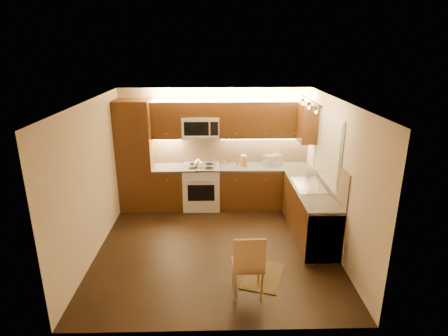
{
  "coord_description": "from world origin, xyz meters",
  "views": [
    {
      "loc": [
        0.0,
        -5.65,
        3.31
      ],
      "look_at": [
        0.15,
        0.55,
        1.25
      ],
      "focal_mm": 29.52,
      "sensor_mm": 36.0,
      "label": 1
    }
  ],
  "objects_px": {
    "knife_block": "(244,160)",
    "stove": "(202,187)",
    "dining_chair": "(248,263)",
    "toaster_oven": "(272,160)",
    "sink": "(310,182)",
    "soap_bottle": "(308,170)",
    "kettle": "(198,162)",
    "microwave": "(201,127)"
  },
  "relations": [
    {
      "from": "sink",
      "to": "knife_block",
      "type": "bearing_deg",
      "value": 132.53
    },
    {
      "from": "kettle",
      "to": "toaster_oven",
      "type": "distance_m",
      "value": 1.57
    },
    {
      "from": "dining_chair",
      "to": "soap_bottle",
      "type": "bearing_deg",
      "value": 58.9
    },
    {
      "from": "stove",
      "to": "kettle",
      "type": "bearing_deg",
      "value": -135.76
    },
    {
      "from": "microwave",
      "to": "knife_block",
      "type": "relative_size",
      "value": 3.36
    },
    {
      "from": "kettle",
      "to": "dining_chair",
      "type": "height_order",
      "value": "kettle"
    },
    {
      "from": "sink",
      "to": "dining_chair",
      "type": "height_order",
      "value": "sink"
    },
    {
      "from": "sink",
      "to": "knife_block",
      "type": "xyz_separation_m",
      "value": [
        -1.11,
        1.21,
        0.04
      ]
    },
    {
      "from": "microwave",
      "to": "dining_chair",
      "type": "height_order",
      "value": "microwave"
    },
    {
      "from": "knife_block",
      "to": "stove",
      "type": "bearing_deg",
      "value": 176.6
    },
    {
      "from": "toaster_oven",
      "to": "dining_chair",
      "type": "relative_size",
      "value": 0.39
    },
    {
      "from": "sink",
      "to": "kettle",
      "type": "bearing_deg",
      "value": 152.67
    },
    {
      "from": "soap_bottle",
      "to": "stove",
      "type": "bearing_deg",
      "value": 169.46
    },
    {
      "from": "toaster_oven",
      "to": "dining_chair",
      "type": "height_order",
      "value": "toaster_oven"
    },
    {
      "from": "sink",
      "to": "soap_bottle",
      "type": "distance_m",
      "value": 0.59
    },
    {
      "from": "stove",
      "to": "knife_block",
      "type": "height_order",
      "value": "knife_block"
    },
    {
      "from": "dining_chair",
      "to": "knife_block",
      "type": "bearing_deg",
      "value": 85.83
    },
    {
      "from": "toaster_oven",
      "to": "knife_block",
      "type": "bearing_deg",
      "value": 160.35
    },
    {
      "from": "sink",
      "to": "toaster_oven",
      "type": "bearing_deg",
      "value": 112.0
    },
    {
      "from": "sink",
      "to": "dining_chair",
      "type": "relative_size",
      "value": 0.9
    },
    {
      "from": "stove",
      "to": "dining_chair",
      "type": "xyz_separation_m",
      "value": [
        0.73,
        -2.95,
        0.02
      ]
    },
    {
      "from": "stove",
      "to": "kettle",
      "type": "relative_size",
      "value": 4.29
    },
    {
      "from": "stove",
      "to": "toaster_oven",
      "type": "bearing_deg",
      "value": 4.27
    },
    {
      "from": "microwave",
      "to": "sink",
      "type": "xyz_separation_m",
      "value": [
        2.0,
        -1.26,
        -0.74
      ]
    },
    {
      "from": "toaster_oven",
      "to": "knife_block",
      "type": "relative_size",
      "value": 1.65
    },
    {
      "from": "dining_chair",
      "to": "sink",
      "type": "bearing_deg",
      "value": 54.09
    },
    {
      "from": "soap_bottle",
      "to": "toaster_oven",
      "type": "bearing_deg",
      "value": 136.92
    },
    {
      "from": "microwave",
      "to": "soap_bottle",
      "type": "bearing_deg",
      "value": -17.97
    },
    {
      "from": "microwave",
      "to": "kettle",
      "type": "relative_size",
      "value": 3.54
    },
    {
      "from": "stove",
      "to": "sink",
      "type": "relative_size",
      "value": 1.07
    },
    {
      "from": "stove",
      "to": "kettle",
      "type": "height_order",
      "value": "kettle"
    },
    {
      "from": "microwave",
      "to": "toaster_oven",
      "type": "distance_m",
      "value": 1.66
    },
    {
      "from": "kettle",
      "to": "soap_bottle",
      "type": "xyz_separation_m",
      "value": [
        2.18,
        -0.49,
        -0.02
      ]
    },
    {
      "from": "stove",
      "to": "sink",
      "type": "xyz_separation_m",
      "value": [
        2.0,
        -1.12,
        0.52
      ]
    },
    {
      "from": "soap_bottle",
      "to": "dining_chair",
      "type": "relative_size",
      "value": 0.22
    },
    {
      "from": "microwave",
      "to": "dining_chair",
      "type": "xyz_separation_m",
      "value": [
        0.73,
        -3.09,
        -1.24
      ]
    },
    {
      "from": "sink",
      "to": "soap_bottle",
      "type": "xyz_separation_m",
      "value": [
        0.12,
        0.57,
        0.03
      ]
    },
    {
      "from": "microwave",
      "to": "sink",
      "type": "distance_m",
      "value": 2.48
    },
    {
      "from": "toaster_oven",
      "to": "soap_bottle",
      "type": "bearing_deg",
      "value": -69.64
    },
    {
      "from": "stove",
      "to": "kettle",
      "type": "xyz_separation_m",
      "value": [
        -0.06,
        -0.06,
        0.57
      ]
    },
    {
      "from": "stove",
      "to": "sink",
      "type": "distance_m",
      "value": 2.35
    },
    {
      "from": "sink",
      "to": "kettle",
      "type": "relative_size",
      "value": 4.01
    }
  ]
}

